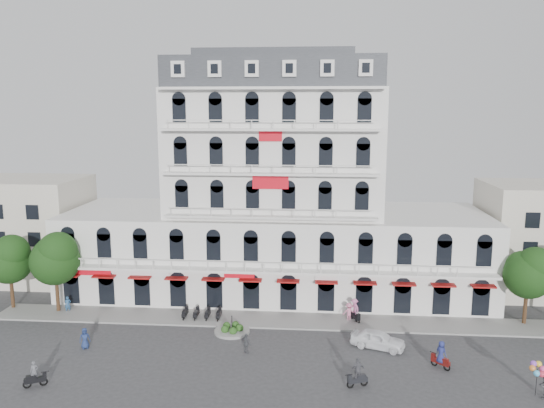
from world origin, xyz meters
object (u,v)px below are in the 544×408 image
(rider_east, at_px, (441,355))
(rider_northeast, at_px, (358,373))
(parked_car, at_px, (378,339))
(rider_west, at_px, (35,376))
(balloon_vendor, at_px, (542,380))
(rider_center, at_px, (354,309))

(rider_east, height_order, rider_northeast, rider_east)
(parked_car, height_order, rider_west, rider_west)
(parked_car, bearing_deg, balloon_vendor, -103.89)
(parked_car, xyz_separation_m, balloon_vendor, (10.51, -6.96, 0.48))
(rider_northeast, bearing_deg, balloon_vendor, 157.46)
(rider_west, bearing_deg, rider_northeast, -20.39)
(rider_center, bearing_deg, rider_northeast, -35.65)
(rider_northeast, distance_m, rider_center, 12.12)
(rider_west, height_order, rider_east, rider_east)
(rider_center, bearing_deg, rider_west, -92.42)
(rider_west, bearing_deg, parked_car, -6.57)
(rider_northeast, distance_m, balloon_vendor, 12.71)
(rider_east, relative_size, balloon_vendor, 0.91)
(rider_northeast, xyz_separation_m, rider_center, (0.62, 12.10, 0.13))
(parked_car, xyz_separation_m, rider_west, (-25.52, -8.52, 0.09))
(parked_car, distance_m, balloon_vendor, 12.61)
(rider_northeast, height_order, balloon_vendor, balloon_vendor)
(parked_car, distance_m, rider_center, 5.72)
(rider_northeast, relative_size, balloon_vendor, 0.91)
(rider_east, distance_m, rider_northeast, 7.48)
(rider_west, xyz_separation_m, balloon_vendor, (36.03, 1.57, 0.39))
(rider_west, bearing_deg, rider_center, 5.28)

